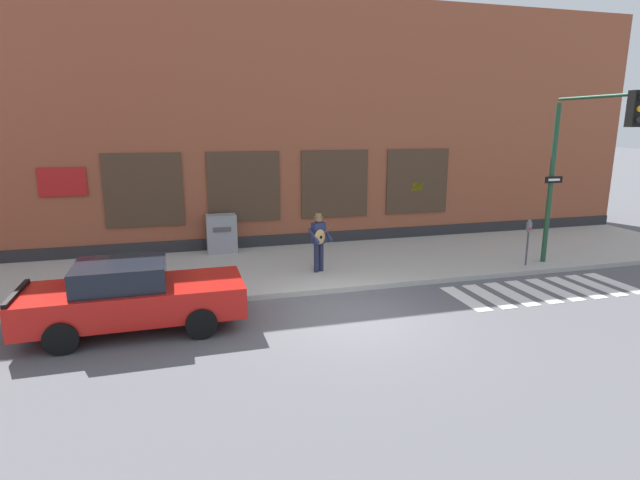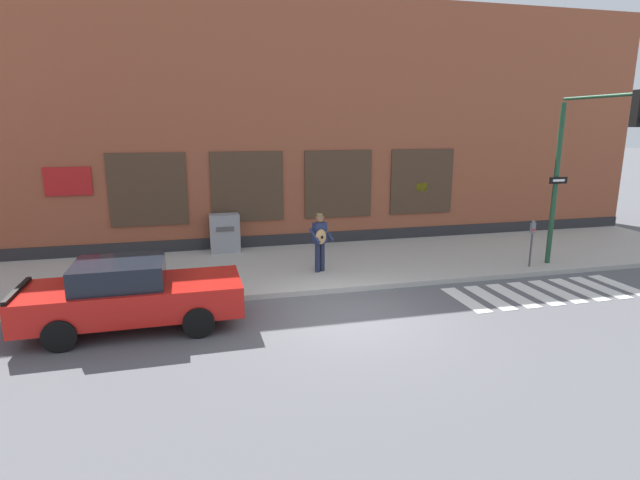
# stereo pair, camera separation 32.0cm
# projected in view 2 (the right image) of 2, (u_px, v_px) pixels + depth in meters

# --- Properties ---
(ground_plane) EXTENTS (160.00, 160.00, 0.00)m
(ground_plane) POSITION_uv_depth(u_px,v_px,m) (352.00, 317.00, 11.64)
(ground_plane) COLOR #56565B
(sidewalk) EXTENTS (28.00, 5.14, 0.15)m
(sidewalk) POSITION_uv_depth(u_px,v_px,m) (311.00, 265.00, 15.65)
(sidewalk) COLOR #ADAAA3
(sidewalk) RESTS_ON ground
(building_backdrop) EXTENTS (28.00, 4.06, 8.65)m
(building_backdrop) POSITION_uv_depth(u_px,v_px,m) (283.00, 126.00, 19.00)
(building_backdrop) COLOR brown
(building_backdrop) RESTS_ON ground
(crosswalk) EXTENTS (5.20, 1.90, 0.01)m
(crosswalk) POSITION_uv_depth(u_px,v_px,m) (546.00, 292.00, 13.33)
(crosswalk) COLOR silver
(crosswalk) RESTS_ON ground
(red_car) EXTENTS (4.62, 2.02, 1.53)m
(red_car) POSITION_uv_depth(u_px,v_px,m) (131.00, 294.00, 10.87)
(red_car) COLOR red
(red_car) RESTS_ON ground
(busker) EXTENTS (0.79, 0.67, 1.73)m
(busker) POSITION_uv_depth(u_px,v_px,m) (320.00, 239.00, 14.50)
(busker) COLOR #1E233D
(busker) RESTS_ON sidewalk
(traffic_light) EXTENTS (0.60, 3.07, 5.05)m
(traffic_light) POSITION_uv_depth(u_px,v_px,m) (588.00, 151.00, 13.76)
(traffic_light) COLOR #1E472D
(traffic_light) RESTS_ON sidewalk
(parking_meter) EXTENTS (0.13, 0.11, 1.44)m
(parking_meter) POSITION_uv_depth(u_px,v_px,m) (532.00, 236.00, 15.04)
(parking_meter) COLOR #47474C
(parking_meter) RESTS_ON sidewalk
(utility_box) EXTENTS (0.99, 0.60, 1.29)m
(utility_box) POSITION_uv_depth(u_px,v_px,m) (225.00, 233.00, 16.89)
(utility_box) COLOR gray
(utility_box) RESTS_ON sidewalk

